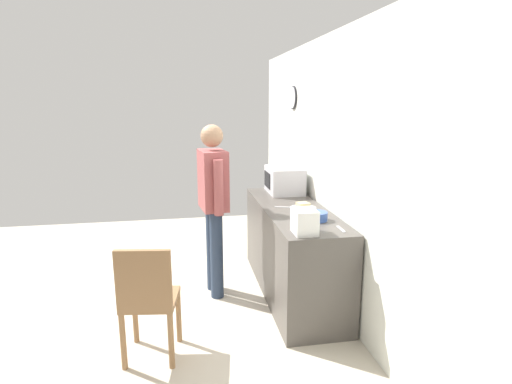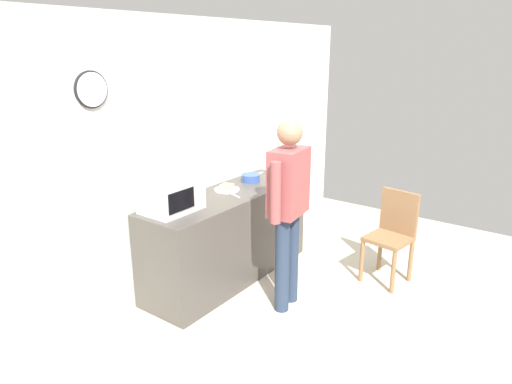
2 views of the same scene
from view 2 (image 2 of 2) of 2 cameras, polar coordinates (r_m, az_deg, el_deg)
name	(u,v)px [view 2 (image 2 of 2)]	position (r m, az deg, el deg)	size (l,w,h in m)	color
ground_plane	(331,315)	(4.39, 9.21, -14.70)	(6.00, 6.00, 0.00)	beige
back_wall	(196,152)	(4.76, -7.38, 4.94)	(5.40, 0.13, 2.60)	silver
kitchen_counter	(228,236)	(4.80, -3.42, -5.44)	(1.99, 0.62, 0.92)	#4C4742
microwave	(171,195)	(4.18, -10.44, -0.35)	(0.50, 0.39, 0.30)	silver
sandwich_plate	(227,189)	(4.75, -3.62, 0.43)	(0.26, 0.26, 0.07)	white
salad_bowl	(251,178)	(5.05, -0.66, 1.74)	(0.20, 0.20, 0.08)	#33519E
toaster	(285,169)	(5.19, 3.56, 2.83)	(0.22, 0.18, 0.20)	silver
fork_utensil	(258,174)	(5.36, 0.27, 2.27)	(0.17, 0.02, 0.01)	silver
spoon_utensil	(235,195)	(4.57, -2.63, -0.43)	(0.17, 0.02, 0.01)	silver
person_standing	(288,201)	(4.07, 3.99, -1.14)	(0.59, 0.29, 1.75)	#27364E
wooden_chair	(392,232)	(4.92, 16.46, -4.74)	(0.45, 0.45, 0.94)	olive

